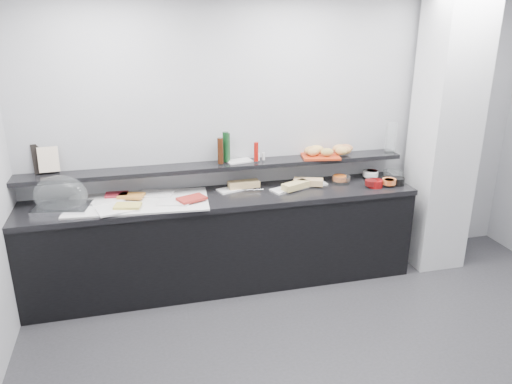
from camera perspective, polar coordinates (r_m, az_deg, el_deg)
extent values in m
cube|color=#A5A7AC|center=(4.88, 3.56, 6.44)|extent=(5.00, 0.02, 2.70)
cube|color=silver|center=(5.24, 20.72, 6.11)|extent=(0.50, 0.50, 2.70)
cube|color=black|center=(4.76, -3.68, -5.78)|extent=(3.60, 0.60, 0.85)
cube|color=black|center=(4.58, -3.80, -0.70)|extent=(3.62, 0.62, 0.05)
cube|color=black|center=(4.66, -4.27, 2.97)|extent=(3.60, 0.25, 0.04)
cube|color=silver|center=(4.52, -21.23, -1.72)|extent=(0.50, 0.38, 0.04)
ellipsoid|color=silver|center=(4.53, -21.42, -0.32)|extent=(0.53, 0.43, 0.34)
cube|color=silver|center=(4.50, -13.34, -1.15)|extent=(1.26, 0.68, 0.01)
cube|color=white|center=(4.59, -16.76, -0.84)|extent=(0.33, 0.27, 0.01)
cube|color=maroon|center=(4.64, -15.64, -0.28)|extent=(0.21, 0.14, 0.02)
cube|color=white|center=(4.63, -11.36, -0.21)|extent=(0.35, 0.28, 0.01)
cube|color=#C57728|center=(4.57, -14.07, -0.42)|extent=(0.26, 0.20, 0.02)
cube|color=white|center=(4.34, -15.59, -1.94)|extent=(0.36, 0.29, 0.01)
cube|color=#D1BF51|center=(4.34, -14.46, -1.54)|extent=(0.24, 0.19, 0.02)
cube|color=white|center=(4.41, -9.38, -1.12)|extent=(0.31, 0.24, 0.01)
cube|color=maroon|center=(4.41, -7.36, -0.75)|extent=(0.28, 0.23, 0.02)
cube|color=white|center=(4.72, -2.43, 0.38)|extent=(0.36, 0.24, 0.01)
cube|color=tan|center=(4.73, -1.40, 0.90)|extent=(0.30, 0.13, 0.06)
cylinder|color=silver|center=(4.66, -0.12, 0.27)|extent=(0.16, 0.03, 0.01)
cube|color=white|center=(4.73, 3.81, 0.39)|extent=(0.39, 0.26, 0.01)
cube|color=tan|center=(4.70, 4.55, 0.75)|extent=(0.29, 0.21, 0.06)
cylinder|color=silver|center=(4.63, 3.64, 0.10)|extent=(0.15, 0.06, 0.01)
cube|color=white|center=(4.87, 6.03, 0.90)|extent=(0.36, 0.18, 0.01)
cube|color=tan|center=(4.82, 5.99, 1.17)|extent=(0.30, 0.20, 0.06)
cylinder|color=#B6B7BD|center=(4.83, 6.56, 0.86)|extent=(0.16, 0.03, 0.01)
cylinder|color=white|center=(4.95, 9.70, 1.40)|extent=(0.21, 0.21, 0.07)
cylinder|color=#CE5A1C|center=(4.96, 9.55, 1.58)|extent=(0.17, 0.17, 0.05)
cylinder|color=black|center=(5.18, 12.94, 1.99)|extent=(0.19, 0.19, 0.07)
cylinder|color=#540C0C|center=(5.19, 13.11, 2.14)|extent=(0.14, 0.14, 0.05)
cylinder|color=white|center=(5.23, 15.36, 1.95)|extent=(0.25, 0.25, 0.07)
cylinder|color=white|center=(5.16, 12.96, 2.05)|extent=(0.19, 0.19, 0.05)
cylinder|color=maroon|center=(4.91, 13.47, 0.95)|extent=(0.16, 0.16, 0.07)
cylinder|color=#500B0B|center=(4.89, 12.99, 1.05)|extent=(0.13, 0.13, 0.05)
cylinder|color=silver|center=(4.93, 13.20, 1.05)|extent=(0.15, 0.15, 0.07)
cylinder|color=orange|center=(4.96, 14.97, 1.17)|extent=(0.14, 0.14, 0.05)
cylinder|color=black|center=(5.03, 15.92, 1.19)|extent=(0.16, 0.16, 0.07)
cylinder|color=#D8521D|center=(4.95, 14.97, 1.11)|extent=(0.12, 0.12, 0.05)
cube|color=black|center=(4.74, -22.98, 3.59)|extent=(0.22, 0.12, 0.26)
cube|color=beige|center=(4.68, -22.64, 3.45)|extent=(0.17, 0.06, 0.22)
cube|color=silver|center=(4.72, -1.93, 3.56)|extent=(0.26, 0.19, 0.01)
cylinder|color=#0F3913|center=(4.70, -3.28, 5.17)|extent=(0.06, 0.06, 0.26)
cylinder|color=#361709|center=(4.60, -4.09, 4.70)|extent=(0.06, 0.06, 0.24)
cylinder|color=#0E3515|center=(4.66, -3.47, 5.17)|extent=(0.07, 0.07, 0.28)
cylinder|color=#A4120B|center=(4.67, 0.02, 4.62)|extent=(0.05, 0.05, 0.18)
cylinder|color=white|center=(4.71, 0.25, 4.04)|extent=(0.03, 0.03, 0.07)
cylinder|color=silver|center=(4.73, 0.86, 4.10)|extent=(0.04, 0.04, 0.07)
cube|color=#B53213|center=(4.90, 7.37, 4.06)|extent=(0.39, 0.31, 0.02)
ellipsoid|color=#B48144|center=(4.90, 6.19, 4.74)|extent=(0.14, 0.10, 0.08)
ellipsoid|color=#D5A651|center=(4.95, 6.94, 4.86)|extent=(0.16, 0.13, 0.08)
ellipsoid|color=#BE8448|center=(5.02, 9.46, 4.93)|extent=(0.15, 0.11, 0.08)
ellipsoid|color=#AD8C42|center=(4.86, 8.12, 4.52)|extent=(0.13, 0.09, 0.08)
ellipsoid|color=#AE7A42|center=(4.96, 10.06, 4.73)|extent=(0.16, 0.13, 0.08)
ellipsoid|color=tan|center=(4.92, 9.72, 4.63)|extent=(0.13, 0.10, 0.08)
ellipsoid|color=tan|center=(4.86, 6.60, 4.59)|extent=(0.15, 0.11, 0.08)
ellipsoid|color=#AA6941|center=(5.04, 10.19, 4.96)|extent=(0.17, 0.14, 0.08)
cylinder|color=white|center=(5.17, 15.17, 5.98)|extent=(0.13, 0.13, 0.30)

